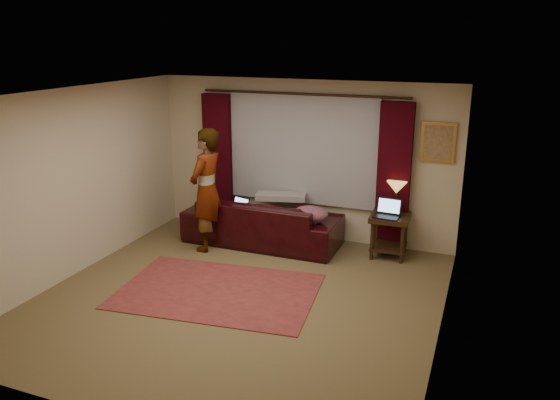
% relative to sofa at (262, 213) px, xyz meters
% --- Properties ---
extents(floor, '(5.00, 5.00, 0.01)m').
position_rel_sofa_xyz_m(floor, '(0.49, -1.92, -0.51)').
color(floor, brown).
rests_on(floor, ground).
extents(ceiling, '(5.00, 5.00, 0.02)m').
position_rel_sofa_xyz_m(ceiling, '(0.49, -1.92, 2.09)').
color(ceiling, silver).
rests_on(ceiling, ground).
extents(wall_back, '(5.00, 0.02, 2.60)m').
position_rel_sofa_xyz_m(wall_back, '(0.49, 0.58, 0.79)').
color(wall_back, beige).
rests_on(wall_back, ground).
extents(wall_front, '(5.00, 0.02, 2.60)m').
position_rel_sofa_xyz_m(wall_front, '(0.49, -4.42, 0.79)').
color(wall_front, beige).
rests_on(wall_front, ground).
extents(wall_left, '(0.02, 5.00, 2.60)m').
position_rel_sofa_xyz_m(wall_left, '(-2.01, -1.92, 0.79)').
color(wall_left, beige).
rests_on(wall_left, ground).
extents(wall_right, '(0.02, 5.00, 2.60)m').
position_rel_sofa_xyz_m(wall_right, '(2.99, -1.92, 0.79)').
color(wall_right, beige).
rests_on(wall_right, ground).
extents(sheer_curtain, '(2.50, 0.05, 1.80)m').
position_rel_sofa_xyz_m(sheer_curtain, '(0.49, 0.52, 0.99)').
color(sheer_curtain, '#96969D').
rests_on(sheer_curtain, wall_back).
extents(drape_left, '(0.50, 0.14, 2.30)m').
position_rel_sofa_xyz_m(drape_left, '(-1.01, 0.47, 0.67)').
color(drape_left, black).
rests_on(drape_left, floor).
extents(drape_right, '(0.50, 0.14, 2.30)m').
position_rel_sofa_xyz_m(drape_right, '(1.99, 0.47, 0.67)').
color(drape_right, black).
rests_on(drape_right, floor).
extents(curtain_rod, '(0.04, 0.04, 3.40)m').
position_rel_sofa_xyz_m(curtain_rod, '(0.49, 0.47, 1.87)').
color(curtain_rod, '#301E10').
rests_on(curtain_rod, wall_back).
extents(picture_frame, '(0.50, 0.04, 0.60)m').
position_rel_sofa_xyz_m(picture_frame, '(2.59, 0.55, 1.24)').
color(picture_frame, '#B7863A').
rests_on(picture_frame, wall_back).
extents(sofa, '(2.51, 1.09, 1.01)m').
position_rel_sofa_xyz_m(sofa, '(0.00, 0.00, 0.00)').
color(sofa, black).
rests_on(sofa, floor).
extents(throw_blanket, '(0.86, 0.52, 0.10)m').
position_rel_sofa_xyz_m(throw_blanket, '(0.22, 0.27, 0.51)').
color(throw_blanket, gray).
rests_on(throw_blanket, sofa).
extents(clothing_pile, '(0.65, 0.56, 0.24)m').
position_rel_sofa_xyz_m(clothing_pile, '(0.85, -0.11, 0.12)').
color(clothing_pile, brown).
rests_on(clothing_pile, sofa).
extents(laptop_sofa, '(0.40, 0.42, 0.23)m').
position_rel_sofa_xyz_m(laptop_sofa, '(-0.40, -0.13, 0.12)').
color(laptop_sofa, black).
rests_on(laptop_sofa, sofa).
extents(area_rug, '(2.76, 2.00, 0.01)m').
position_rel_sofa_xyz_m(area_rug, '(0.14, -1.84, -0.50)').
color(area_rug, maroon).
rests_on(area_rug, floor).
extents(end_table, '(0.60, 0.60, 0.67)m').
position_rel_sofa_xyz_m(end_table, '(2.02, 0.19, -0.17)').
color(end_table, black).
rests_on(end_table, floor).
extents(tiffany_lamp, '(0.32, 0.32, 0.49)m').
position_rel_sofa_xyz_m(tiffany_lamp, '(2.06, 0.34, 0.40)').
color(tiffany_lamp, olive).
rests_on(tiffany_lamp, end_table).
extents(laptop_table, '(0.40, 0.43, 0.27)m').
position_rel_sofa_xyz_m(laptop_table, '(1.99, 0.06, 0.29)').
color(laptop_table, black).
rests_on(laptop_table, end_table).
extents(person, '(0.59, 0.59, 1.93)m').
position_rel_sofa_xyz_m(person, '(-0.70, -0.53, 0.46)').
color(person, gray).
rests_on(person, floor).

